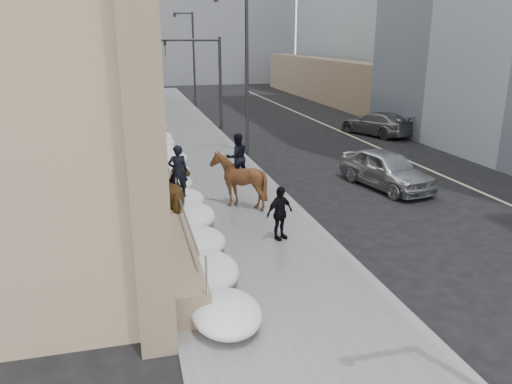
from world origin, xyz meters
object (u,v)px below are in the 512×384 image
(car_silver, at_px, (386,169))
(mounted_horse_left, at_px, (180,194))
(mounted_horse_right, at_px, (238,177))
(car_grey, at_px, (376,123))
(pedestrian, at_px, (280,213))

(car_silver, bearing_deg, mounted_horse_left, -175.28)
(car_silver, bearing_deg, mounted_horse_right, 178.61)
(mounted_horse_left, height_order, car_grey, mounted_horse_left)
(mounted_horse_right, distance_m, car_silver, 6.64)
(mounted_horse_right, height_order, car_silver, mounted_horse_right)
(car_silver, bearing_deg, pedestrian, -154.57)
(mounted_horse_right, relative_size, pedestrian, 1.60)
(mounted_horse_left, bearing_deg, mounted_horse_right, -150.37)
(pedestrian, bearing_deg, mounted_horse_right, 74.92)
(mounted_horse_left, bearing_deg, car_grey, -138.53)
(mounted_horse_left, distance_m, car_silver, 9.10)
(mounted_horse_right, height_order, car_grey, mounted_horse_right)
(mounted_horse_left, distance_m, car_grey, 19.12)
(pedestrian, height_order, car_grey, pedestrian)
(pedestrian, xyz_separation_m, car_grey, (11.08, 15.14, -0.22))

